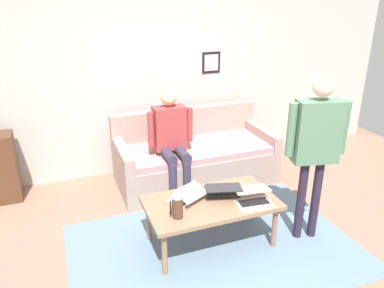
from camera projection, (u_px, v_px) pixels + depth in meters
The scene contains 11 objects.
ground_plane at pixel (229, 255), 3.55m from camera, with size 7.68×7.68×0.00m, color #8E6956.
area_rug at pixel (214, 248), 3.64m from camera, with size 2.71×1.81×0.01m, color slate.
back_wall at pixel (159, 70), 4.95m from camera, with size 7.04×0.11×2.70m.
couch at pixel (194, 157), 4.90m from camera, with size 2.00×0.92×0.88m.
coffee_table at pixel (211, 205), 3.57m from camera, with size 1.24×0.68×0.47m.
laptop_left at pixel (187, 196), 3.55m from camera, with size 0.39×0.37×0.14m.
laptop_center at pixel (222, 190), 3.65m from camera, with size 0.42×0.43×0.13m.
laptop_right at pixel (253, 199), 3.51m from camera, with size 0.36×0.33×0.13m.
french_press at pixel (178, 207), 3.26m from camera, with size 0.12×0.10×0.24m.
person_standing at pixel (316, 139), 3.44m from camera, with size 0.58×0.28×1.64m.
person_seated at pixel (172, 137), 4.42m from camera, with size 0.55×0.51×1.28m.
Camera 1 is at (1.36, 2.58, 2.31)m, focal length 35.16 mm.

